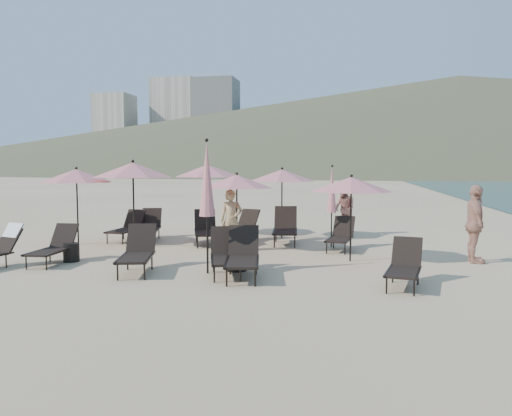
% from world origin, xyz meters
% --- Properties ---
extents(ground, '(800.00, 800.00, 0.00)m').
position_xyz_m(ground, '(0.00, 0.00, 0.00)').
color(ground, '#D6BA8C').
rests_on(ground, ground).
extents(volcanic_headland, '(690.00, 690.00, 55.00)m').
position_xyz_m(volcanic_headland, '(71.37, 302.62, 26.49)').
color(volcanic_headland, brown).
rests_on(volcanic_headland, ground).
extents(hotel_skyline, '(109.00, 82.00, 55.00)m').
position_xyz_m(hotel_skyline, '(-93.62, 271.21, 24.18)').
color(hotel_skyline, beige).
rests_on(hotel_skyline, ground).
extents(lounger_1, '(0.66, 1.54, 0.87)m').
position_xyz_m(lounger_1, '(-4.01, 0.25, 0.41)').
color(lounger_1, black).
rests_on(lounger_1, ground).
extents(lounger_2, '(1.05, 1.78, 0.96)m').
position_xyz_m(lounger_2, '(-1.72, -0.22, 0.45)').
color(lounger_2, black).
rests_on(lounger_2, ground).
extents(lounger_3, '(1.06, 1.72, 0.93)m').
position_xyz_m(lounger_3, '(0.17, -0.04, 0.43)').
color(lounger_3, black).
rests_on(lounger_3, ground).
extents(lounger_4, '(0.95, 1.80, 0.98)m').
position_xyz_m(lounger_4, '(0.59, -0.26, 0.46)').
color(lounger_4, black).
rests_on(lounger_4, ground).
extents(lounger_5, '(0.83, 1.56, 0.85)m').
position_xyz_m(lounger_5, '(3.73, -0.41, 0.40)').
color(lounger_5, black).
rests_on(lounger_5, ground).
extents(lounger_6, '(0.66, 1.59, 0.90)m').
position_xyz_m(lounger_6, '(-4.00, 3.99, 0.42)').
color(lounger_6, black).
rests_on(lounger_6, ground).
extents(lounger_7, '(1.02, 1.72, 0.93)m').
position_xyz_m(lounger_7, '(-3.40, 4.30, 0.43)').
color(lounger_7, black).
rests_on(lounger_7, ground).
extents(lounger_8, '(1.15, 1.78, 0.96)m').
position_xyz_m(lounger_8, '(-1.45, 3.83, 0.45)').
color(lounger_8, black).
rests_on(lounger_8, ground).
extents(lounger_9, '(1.07, 1.73, 0.93)m').
position_xyz_m(lounger_9, '(-0.57, 4.43, 0.44)').
color(lounger_9, black).
rests_on(lounger_9, ground).
extents(lounger_10, '(0.89, 1.87, 1.04)m').
position_xyz_m(lounger_10, '(0.80, 4.40, 0.48)').
color(lounger_10, black).
rests_on(lounger_10, ground).
extents(lounger_11, '(0.79, 1.57, 0.87)m').
position_xyz_m(lounger_11, '(2.43, 3.51, 0.41)').
color(lounger_11, black).
rests_on(lounger_11, ground).
extents(umbrella_open_0, '(2.26, 2.26, 2.43)m').
position_xyz_m(umbrella_open_0, '(-3.20, 2.79, 2.15)').
color(umbrella_open_0, black).
rests_on(umbrella_open_0, ground).
extents(umbrella_open_1, '(1.94, 1.94, 2.09)m').
position_xyz_m(umbrella_open_1, '(-0.32, 3.01, 1.85)').
color(umbrella_open_1, black).
rests_on(umbrella_open_1, ground).
extents(umbrella_open_2, '(1.92, 1.92, 2.06)m').
position_xyz_m(umbrella_open_2, '(2.70, 1.95, 1.82)').
color(umbrella_open_2, black).
rests_on(umbrella_open_2, ground).
extents(umbrella_open_3, '(2.22, 2.22, 2.39)m').
position_xyz_m(umbrella_open_3, '(-1.95, 5.70, 2.11)').
color(umbrella_open_3, black).
rests_on(umbrella_open_3, ground).
extents(umbrella_open_4, '(2.07, 2.07, 2.23)m').
position_xyz_m(umbrella_open_4, '(0.53, 5.50, 1.97)').
color(umbrella_open_4, black).
rests_on(umbrella_open_4, ground).
extents(umbrella_open_5, '(2.08, 2.08, 2.24)m').
position_xyz_m(umbrella_open_5, '(-5.06, 3.05, 1.98)').
color(umbrella_open_5, black).
rests_on(umbrella_open_5, ground).
extents(umbrella_closed_0, '(0.33, 0.33, 2.82)m').
position_xyz_m(umbrella_closed_0, '(-0.22, -0.05, 1.96)').
color(umbrella_closed_0, black).
rests_on(umbrella_closed_0, ground).
extents(umbrella_closed_1, '(0.27, 0.27, 2.29)m').
position_xyz_m(umbrella_closed_1, '(2.16, 3.93, 1.59)').
color(umbrella_closed_1, black).
rests_on(umbrella_closed_1, ground).
extents(side_table_0, '(0.38, 0.38, 0.44)m').
position_xyz_m(side_table_0, '(-3.76, 0.58, 0.22)').
color(side_table_0, black).
rests_on(side_table_0, ground).
extents(side_table_1, '(0.45, 0.45, 0.47)m').
position_xyz_m(side_table_1, '(0.32, 0.35, 0.23)').
color(side_table_1, black).
rests_on(side_table_1, ground).
extents(beachgoer_a, '(0.68, 0.54, 1.64)m').
position_xyz_m(beachgoer_a, '(-0.41, 2.74, 0.82)').
color(beachgoer_a, tan).
rests_on(beachgoer_a, ground).
extents(beachgoer_b, '(0.99, 1.04, 1.70)m').
position_xyz_m(beachgoer_b, '(2.44, 6.55, 0.85)').
color(beachgoer_b, '#A46554').
rests_on(beachgoer_b, ground).
extents(beachgoer_c, '(0.46, 1.08, 1.82)m').
position_xyz_m(beachgoer_c, '(5.54, 2.31, 0.91)').
color(beachgoer_c, tan).
rests_on(beachgoer_c, ground).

